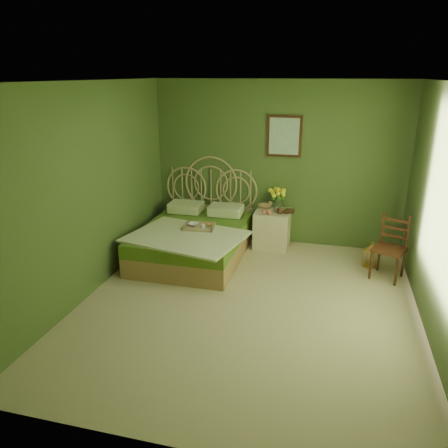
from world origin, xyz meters
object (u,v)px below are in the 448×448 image
(nightstand, at_px, (273,225))
(birdcage, at_px, (371,256))
(chair, at_px, (389,242))
(bed, at_px, (194,237))

(nightstand, xyz_separation_m, birdcage, (1.51, -0.44, -0.20))
(chair, bearing_deg, birdcage, 146.35)
(nightstand, bearing_deg, birdcage, -16.07)
(nightstand, relative_size, chair, 1.15)
(bed, relative_size, birdcage, 6.42)
(bed, bearing_deg, nightstand, 32.12)
(bed, xyz_separation_m, birdcage, (2.61, 0.26, -0.13))
(bed, xyz_separation_m, nightstand, (1.10, 0.69, 0.06))
(chair, relative_size, birdcage, 2.60)
(chair, bearing_deg, bed, -158.44)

